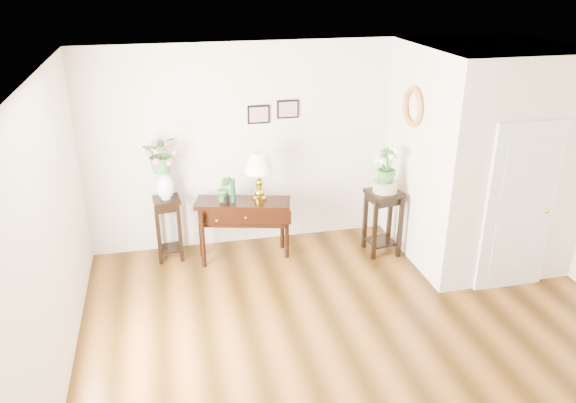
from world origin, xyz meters
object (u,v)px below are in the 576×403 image
object	(u,v)px
console_table	(244,229)
table_lamp	(259,175)
plant_stand_a	(169,228)
plant_stand_b	(382,222)

from	to	relation	value
console_table	table_lamp	bearing A→B (deg)	14.47
plant_stand_a	plant_stand_b	distance (m)	2.89
plant_stand_a	table_lamp	bearing A→B (deg)	-9.64
plant_stand_b	console_table	bearing A→B (deg)	171.58
table_lamp	plant_stand_b	world-z (taller)	table_lamp
table_lamp	plant_stand_a	world-z (taller)	table_lamp
plant_stand_a	plant_stand_b	size ratio (longest dim) A/B	0.97
table_lamp	plant_stand_a	xyz separation A→B (m)	(-1.20, 0.20, -0.74)
console_table	table_lamp	world-z (taller)	table_lamp
plant_stand_a	console_table	bearing A→B (deg)	-11.79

